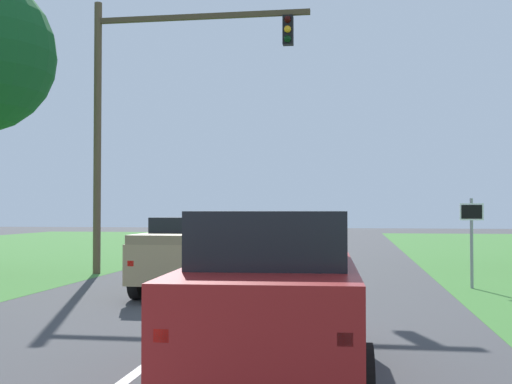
% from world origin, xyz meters
% --- Properties ---
extents(ground_plane, '(120.00, 120.00, 0.00)m').
position_xyz_m(ground_plane, '(0.00, 9.56, 0.00)').
color(ground_plane, '#424244').
extents(red_suv_near, '(2.37, 4.67, 2.02)m').
position_xyz_m(red_suv_near, '(1.71, 5.63, 1.06)').
color(red_suv_near, maroon).
rests_on(red_suv_near, ground_plane).
extents(pickup_truck_lead, '(2.32, 5.01, 1.85)m').
position_xyz_m(pickup_truck_lead, '(-1.15, 13.34, 0.97)').
color(pickup_truck_lead, tan).
rests_on(pickup_truck_lead, ground_plane).
extents(traffic_light, '(6.93, 0.40, 8.69)m').
position_xyz_m(traffic_light, '(-3.79, 17.48, 5.63)').
color(traffic_light, brown).
rests_on(traffic_light, ground_plane).
extents(keep_moving_sign, '(0.60, 0.09, 2.33)m').
position_xyz_m(keep_moving_sign, '(5.70, 15.20, 1.50)').
color(keep_moving_sign, gray).
rests_on(keep_moving_sign, ground_plane).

